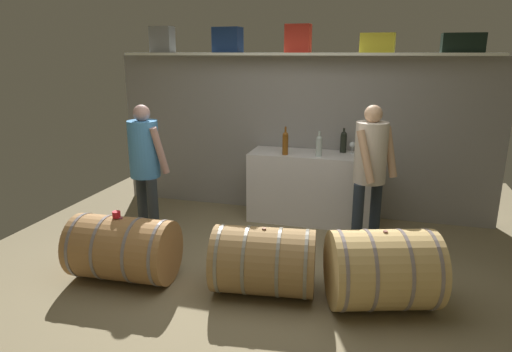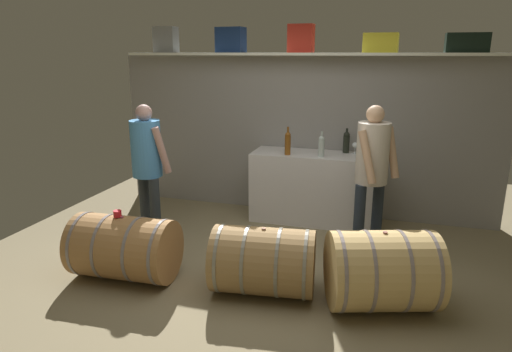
{
  "view_description": "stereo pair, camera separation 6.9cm",
  "coord_description": "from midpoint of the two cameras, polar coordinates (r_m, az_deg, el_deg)",
  "views": [
    {
      "loc": [
        1.01,
        -3.48,
        2.05
      ],
      "look_at": [
        0.01,
        0.09,
        1.02
      ],
      "focal_mm": 31.45,
      "sensor_mm": 36.0,
      "label": 1
    },
    {
      "loc": [
        1.07,
        -3.46,
        2.05
      ],
      "look_at": [
        0.01,
        0.09,
        1.02
      ],
      "focal_mm": 31.45,
      "sensor_mm": 36.0,
      "label": 2
    }
  ],
  "objects": [
    {
      "name": "ground_plane",
      "position": [
        4.62,
        1.96,
        -10.94
      ],
      "size": [
        6.06,
        7.53,
        0.02
      ],
      "primitive_type": "cube",
      "color": "#827455"
    },
    {
      "name": "back_wall_panel",
      "position": [
        5.82,
        6.16,
        5.08
      ],
      "size": [
        4.86,
        0.1,
        2.01
      ],
      "primitive_type": "cube",
      "color": "gray",
      "rests_on": "ground"
    },
    {
      "name": "high_shelf_board",
      "position": [
        5.58,
        6.17,
        15.17
      ],
      "size": [
        4.47,
        0.4,
        0.03
      ],
      "primitive_type": "cube",
      "color": "silver",
      "rests_on": "back_wall_panel"
    },
    {
      "name": "toolcase_grey",
      "position": [
        6.17,
        -11.06,
        16.67
      ],
      "size": [
        0.29,
        0.19,
        0.33
      ],
      "primitive_type": "cube",
      "rotation": [
        0.0,
        0.0,
        0.0
      ],
      "color": "gray",
      "rests_on": "high_shelf_board"
    },
    {
      "name": "toolcase_navy",
      "position": [
        5.82,
        -2.87,
        16.9
      ],
      "size": [
        0.35,
        0.24,
        0.3
      ],
      "primitive_type": "cube",
      "rotation": [
        0.0,
        0.0,
        -0.06
      ],
      "color": "navy",
      "rests_on": "high_shelf_board"
    },
    {
      "name": "toolcase_red",
      "position": [
        5.58,
        6.12,
        17.01
      ],
      "size": [
        0.3,
        0.2,
        0.33
      ],
      "primitive_type": "cube",
      "rotation": [
        0.0,
        0.0,
        -0.03
      ],
      "color": "red",
      "rests_on": "high_shelf_board"
    },
    {
      "name": "toolcase_yellow",
      "position": [
        5.48,
        15.94,
        15.99
      ],
      "size": [
        0.39,
        0.22,
        0.22
      ],
      "primitive_type": "cube",
      "rotation": [
        0.0,
        0.0,
        -0.07
      ],
      "color": "yellow",
      "rests_on": "high_shelf_board"
    },
    {
      "name": "toolcase_black",
      "position": [
        5.54,
        25.57,
        15.04
      ],
      "size": [
        0.44,
        0.28,
        0.21
      ],
      "primitive_type": "cube",
      "rotation": [
        0.0,
        0.0,
        -0.01
      ],
      "color": "black",
      "rests_on": "high_shelf_board"
    },
    {
      "name": "work_cabinet",
      "position": [
        5.59,
        7.58,
        -1.46
      ],
      "size": [
        1.49,
        0.56,
        0.86
      ],
      "primitive_type": "cube",
      "color": "silver",
      "rests_on": "ground"
    },
    {
      "name": "wine_bottle_amber",
      "position": [
        5.36,
        4.43,
        4.24
      ],
      "size": [
        0.07,
        0.07,
        0.34
      ],
      "color": "brown",
      "rests_on": "work_cabinet"
    },
    {
      "name": "wine_bottle_dark",
      "position": [
        5.57,
        11.77,
        4.29
      ],
      "size": [
        0.08,
        0.08,
        0.3
      ],
      "color": "black",
      "rests_on": "work_cabinet"
    },
    {
      "name": "wine_bottle_clear",
      "position": [
        5.32,
        8.69,
        3.85
      ],
      "size": [
        0.07,
        0.07,
        0.3
      ],
      "color": "#B5C6C1",
      "rests_on": "work_cabinet"
    },
    {
      "name": "wine_glass",
      "position": [
        5.54,
        12.84,
        3.82
      ],
      "size": [
        0.07,
        0.07,
        0.14
      ],
      "color": "white",
      "rests_on": "work_cabinet"
    },
    {
      "name": "wine_barrel_near",
      "position": [
        4.37,
        -15.97,
        -8.74
      ],
      "size": [
        0.96,
        0.64,
        0.61
      ],
      "rotation": [
        0.0,
        0.0,
        0.04
      ],
      "color": "#A37342",
      "rests_on": "ground"
    },
    {
      "name": "wine_barrel_far",
      "position": [
        3.95,
        1.47,
        -10.75
      ],
      "size": [
        0.94,
        0.69,
        0.6
      ],
      "rotation": [
        0.0,
        0.0,
        0.12
      ],
      "color": "olive",
      "rests_on": "ground"
    },
    {
      "name": "wine_barrel_flank",
      "position": [
        3.87,
        16.24,
        -11.46
      ],
      "size": [
        1.01,
        0.88,
        0.67
      ],
      "rotation": [
        0.0,
        0.0,
        0.31
      ],
      "color": "tan",
      "rests_on": "ground"
    },
    {
      "name": "tasting_cup",
      "position": [
        4.27,
        -16.78,
        -4.61
      ],
      "size": [
        0.07,
        0.07,
        0.06
      ],
      "primitive_type": "cylinder",
      "color": "red",
      "rests_on": "wine_barrel_near"
    },
    {
      "name": "winemaker_pouring",
      "position": [
        4.71,
        14.99,
        1.46
      ],
      "size": [
        0.46,
        0.49,
        1.54
      ],
      "rotation": [
        0.0,
        0.0,
        -2.24
      ],
      "color": "#27313D",
      "rests_on": "ground"
    },
    {
      "name": "visitor_tasting",
      "position": [
        5.0,
        -13.28,
        2.17
      ],
      "size": [
        0.48,
        0.45,
        1.52
      ],
      "rotation": [
        0.0,
        0.0,
        -0.62
      ],
      "color": "#2D353A",
      "rests_on": "ground"
    }
  ]
}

